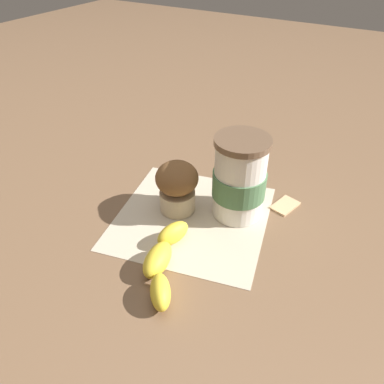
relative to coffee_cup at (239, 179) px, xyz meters
The scene contains 6 objects.
ground_plane 0.10m from the coffee_cup, 49.95° to the right, with size 3.00×3.00×0.00m, color brown.
paper_napkin 0.10m from the coffee_cup, 49.95° to the right, with size 0.25×0.25×0.00m, color beige.
coffee_cup is the anchor object (origin of this frame).
muffin 0.10m from the coffee_cup, 64.81° to the right, with size 0.07×0.07×0.09m.
banana 0.18m from the coffee_cup, 12.15° to the right, with size 0.16×0.10×0.03m.
sugar_packet 0.11m from the coffee_cup, 131.59° to the left, with size 0.05×0.03×0.01m, color #E0B27F.
Camera 1 is at (0.41, 0.24, 0.41)m, focal length 35.00 mm.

